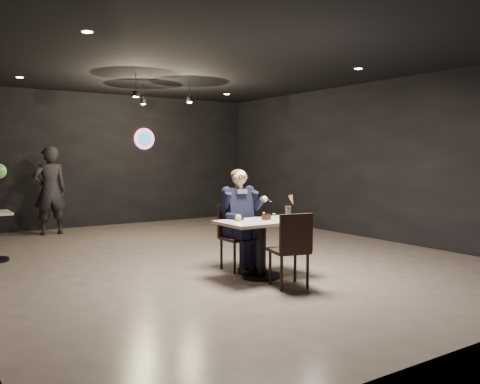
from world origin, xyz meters
TOP-DOWN VIEW (x-y plane):
  - floor at (0.00, 0.00)m, footprint 9.00×9.00m
  - wall_sign at (0.80, 4.47)m, footprint 0.50×0.06m
  - pendant_lights at (0.00, 2.00)m, footprint 1.40×1.20m
  - main_table at (-0.16, -1.59)m, footprint 1.10×0.70m
  - chair_far at (-0.16, -1.04)m, footprint 0.42×0.46m
  - chair_near at (-0.16, -2.15)m, footprint 0.52×0.55m
  - seated_man at (-0.16, -1.04)m, footprint 0.60×0.80m
  - dessert_plate at (-0.13, -1.65)m, footprint 0.22×0.22m
  - cake_slice at (-0.13, -1.65)m, footprint 0.12×0.11m
  - mint_leaf at (-0.06, -1.72)m, footprint 0.06×0.04m
  - sundae_glass at (0.24, -1.64)m, footprint 0.08×0.08m
  - wafer_cone at (0.30, -1.64)m, footprint 0.08×0.08m
  - passerby at (-1.56, 3.73)m, footprint 0.66×0.44m

SIDE VIEW (x-z plane):
  - floor at x=0.00m, z-range 0.00..0.00m
  - main_table at x=-0.16m, z-range 0.00..0.75m
  - chair_far at x=-0.16m, z-range 0.00..0.92m
  - chair_near at x=-0.16m, z-range 0.00..0.92m
  - seated_man at x=-0.16m, z-range 0.00..1.44m
  - dessert_plate at x=-0.13m, z-range 0.75..0.76m
  - cake_slice at x=-0.13m, z-range 0.76..0.83m
  - sundae_glass at x=0.24m, z-range 0.75..0.92m
  - mint_leaf at x=-0.06m, z-range 0.84..0.85m
  - passerby at x=-1.56m, z-range 0.00..1.79m
  - wafer_cone at x=0.30m, z-range 0.93..1.06m
  - wall_sign at x=0.80m, z-range 1.75..2.25m
  - pendant_lights at x=0.00m, z-range 2.70..3.06m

